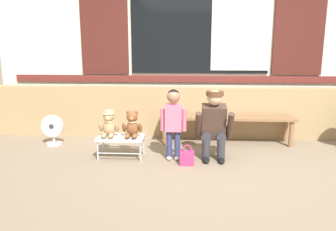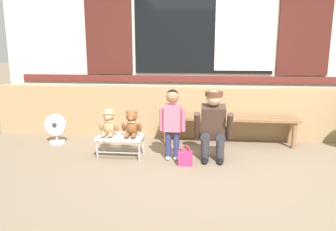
{
  "view_description": "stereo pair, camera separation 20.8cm",
  "coord_description": "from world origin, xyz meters",
  "px_view_note": "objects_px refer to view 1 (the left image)",
  "views": [
    {
      "loc": [
        -0.17,
        -3.92,
        1.47
      ],
      "look_at": [
        -0.46,
        0.51,
        0.55
      ],
      "focal_mm": 34.19,
      "sensor_mm": 36.0,
      "label": 1
    },
    {
      "loc": [
        0.04,
        -3.9,
        1.47
      ],
      "look_at": [
        -0.46,
        0.51,
        0.55
      ],
      "focal_mm": 34.19,
      "sensor_mm": 36.0,
      "label": 2
    }
  ],
  "objects_px": {
    "floor_fan": "(53,130)",
    "child_standing": "(173,117)",
    "adult_crouching": "(214,124)",
    "handbag_on_ground": "(187,158)",
    "wooden_bench_long": "(226,120)",
    "teddy_bear_with_hat": "(109,124)",
    "teddy_bear_plain": "(132,125)",
    "small_display_bench": "(121,139)"
  },
  "relations": [
    {
      "from": "adult_crouching",
      "to": "handbag_on_ground",
      "type": "distance_m",
      "value": 0.6
    },
    {
      "from": "adult_crouching",
      "to": "handbag_on_ground",
      "type": "xyz_separation_m",
      "value": [
        -0.36,
        -0.28,
        -0.38
      ]
    },
    {
      "from": "wooden_bench_long",
      "to": "handbag_on_ground",
      "type": "relative_size",
      "value": 7.72
    },
    {
      "from": "wooden_bench_long",
      "to": "floor_fan",
      "type": "bearing_deg",
      "value": -173.6
    },
    {
      "from": "teddy_bear_with_hat",
      "to": "adult_crouching",
      "type": "relative_size",
      "value": 0.38
    },
    {
      "from": "small_display_bench",
      "to": "child_standing",
      "type": "xyz_separation_m",
      "value": [
        0.72,
        -0.03,
        0.33
      ]
    },
    {
      "from": "small_display_bench",
      "to": "child_standing",
      "type": "relative_size",
      "value": 0.67
    },
    {
      "from": "small_display_bench",
      "to": "adult_crouching",
      "type": "height_order",
      "value": "adult_crouching"
    },
    {
      "from": "child_standing",
      "to": "handbag_on_ground",
      "type": "xyz_separation_m",
      "value": [
        0.19,
        -0.2,
        -0.5
      ]
    },
    {
      "from": "wooden_bench_long",
      "to": "adult_crouching",
      "type": "height_order",
      "value": "adult_crouching"
    },
    {
      "from": "teddy_bear_with_hat",
      "to": "child_standing",
      "type": "xyz_separation_m",
      "value": [
        0.88,
        -0.03,
        0.12
      ]
    },
    {
      "from": "adult_crouching",
      "to": "handbag_on_ground",
      "type": "height_order",
      "value": "adult_crouching"
    },
    {
      "from": "teddy_bear_with_hat",
      "to": "teddy_bear_plain",
      "type": "relative_size",
      "value": 1.0
    },
    {
      "from": "teddy_bear_with_hat",
      "to": "handbag_on_ground",
      "type": "xyz_separation_m",
      "value": [
        1.07,
        -0.23,
        -0.38
      ]
    },
    {
      "from": "adult_crouching",
      "to": "floor_fan",
      "type": "bearing_deg",
      "value": 169.45
    },
    {
      "from": "adult_crouching",
      "to": "handbag_on_ground",
      "type": "bearing_deg",
      "value": -142.47
    },
    {
      "from": "wooden_bench_long",
      "to": "adult_crouching",
      "type": "xyz_separation_m",
      "value": [
        -0.25,
        -0.76,
        0.11
      ]
    },
    {
      "from": "teddy_bear_with_hat",
      "to": "teddy_bear_plain",
      "type": "bearing_deg",
      "value": -0.13
    },
    {
      "from": "handbag_on_ground",
      "to": "teddy_bear_plain",
      "type": "bearing_deg",
      "value": 162.66
    },
    {
      "from": "child_standing",
      "to": "adult_crouching",
      "type": "distance_m",
      "value": 0.57
    },
    {
      "from": "teddy_bear_plain",
      "to": "small_display_bench",
      "type": "bearing_deg",
      "value": -179.49
    },
    {
      "from": "teddy_bear_plain",
      "to": "child_standing",
      "type": "height_order",
      "value": "child_standing"
    },
    {
      "from": "teddy_bear_plain",
      "to": "floor_fan",
      "type": "bearing_deg",
      "value": 159.55
    },
    {
      "from": "wooden_bench_long",
      "to": "floor_fan",
      "type": "relative_size",
      "value": 4.37
    },
    {
      "from": "child_standing",
      "to": "floor_fan",
      "type": "height_order",
      "value": "child_standing"
    },
    {
      "from": "floor_fan",
      "to": "adult_crouching",
      "type": "bearing_deg",
      "value": -10.55
    },
    {
      "from": "teddy_bear_with_hat",
      "to": "teddy_bear_plain",
      "type": "height_order",
      "value": "same"
    },
    {
      "from": "wooden_bench_long",
      "to": "child_standing",
      "type": "bearing_deg",
      "value": -133.75
    },
    {
      "from": "wooden_bench_long",
      "to": "small_display_bench",
      "type": "bearing_deg",
      "value": -152.13
    },
    {
      "from": "handbag_on_ground",
      "to": "floor_fan",
      "type": "relative_size",
      "value": 0.57
    },
    {
      "from": "teddy_bear_with_hat",
      "to": "floor_fan",
      "type": "height_order",
      "value": "teddy_bear_with_hat"
    },
    {
      "from": "wooden_bench_long",
      "to": "teddy_bear_with_hat",
      "type": "bearing_deg",
      "value": -154.49
    },
    {
      "from": "teddy_bear_with_hat",
      "to": "child_standing",
      "type": "distance_m",
      "value": 0.89
    },
    {
      "from": "wooden_bench_long",
      "to": "floor_fan",
      "type": "distance_m",
      "value": 2.72
    },
    {
      "from": "floor_fan",
      "to": "child_standing",
      "type": "bearing_deg",
      "value": -15.6
    },
    {
      "from": "small_display_bench",
      "to": "teddy_bear_with_hat",
      "type": "bearing_deg",
      "value": 179.23
    },
    {
      "from": "teddy_bear_plain",
      "to": "floor_fan",
      "type": "xyz_separation_m",
      "value": [
        -1.34,
        0.5,
        -0.23
      ]
    },
    {
      "from": "teddy_bear_plain",
      "to": "adult_crouching",
      "type": "distance_m",
      "value": 1.11
    },
    {
      "from": "small_display_bench",
      "to": "floor_fan",
      "type": "relative_size",
      "value": 1.33
    },
    {
      "from": "small_display_bench",
      "to": "floor_fan",
      "type": "bearing_deg",
      "value": 156.99
    },
    {
      "from": "small_display_bench",
      "to": "teddy_bear_with_hat",
      "type": "distance_m",
      "value": 0.26
    },
    {
      "from": "small_display_bench",
      "to": "child_standing",
      "type": "bearing_deg",
      "value": -2.38
    }
  ]
}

